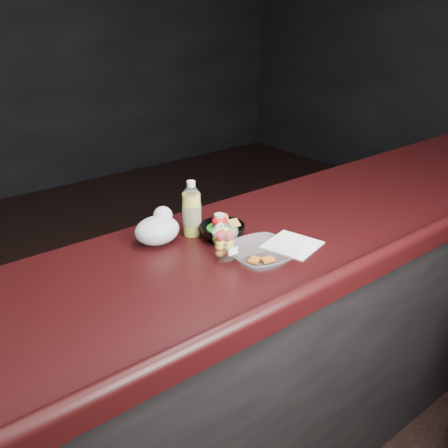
# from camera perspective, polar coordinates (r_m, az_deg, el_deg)

# --- Properties ---
(counter) EXTENTS (4.06, 0.71, 1.02)m
(counter) POSITION_cam_1_polar(r_m,az_deg,el_deg) (1.92, 0.48, -16.58)
(counter) COLOR black
(counter) RESTS_ON ground
(lemonade_bottle) EXTENTS (0.06, 0.06, 0.19)m
(lemonade_bottle) POSITION_cam_1_polar(r_m,az_deg,el_deg) (1.70, -3.70, 1.32)
(lemonade_bottle) COLOR yellow
(lemonade_bottle) RESTS_ON counter
(fruit_cup) EXTENTS (0.08, 0.08, 0.12)m
(fruit_cup) POSITION_cam_1_polar(r_m,az_deg,el_deg) (1.55, 0.11, -1.97)
(fruit_cup) COLOR white
(fruit_cup) RESTS_ON counter
(green_apple) EXTENTS (0.07, 0.07, 0.07)m
(green_apple) POSITION_cam_1_polar(r_m,az_deg,el_deg) (1.65, -0.27, -1.30)
(green_apple) COLOR #409411
(green_apple) RESTS_ON counter
(plastic_bag) EXTENTS (0.15, 0.13, 0.11)m
(plastic_bag) POSITION_cam_1_polar(r_m,az_deg,el_deg) (1.67, -7.56, -0.49)
(plastic_bag) COLOR silver
(plastic_bag) RESTS_ON counter
(snack_bowl) EXTENTS (0.20, 0.20, 0.08)m
(snack_bowl) POSITION_cam_1_polar(r_m,az_deg,el_deg) (1.70, -0.22, -0.70)
(snack_bowl) COLOR black
(snack_bowl) RESTS_ON counter
(takeout_bowl) EXTENTS (0.23, 0.23, 0.05)m
(takeout_bowl) POSITION_cam_1_polar(r_m,az_deg,el_deg) (1.54, 4.28, -3.59)
(takeout_bowl) COLOR silver
(takeout_bowl) RESTS_ON counter
(paper_napkin) EXTENTS (0.20, 0.20, 0.00)m
(paper_napkin) POSITION_cam_1_polar(r_m,az_deg,el_deg) (1.67, 7.81, -2.36)
(paper_napkin) COLOR white
(paper_napkin) RESTS_ON counter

